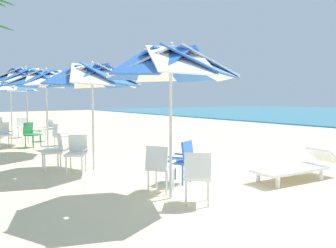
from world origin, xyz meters
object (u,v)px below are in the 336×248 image
at_px(plastic_chair_1, 197,174).
at_px(plastic_chair_9, 23,126).
at_px(plastic_chair_3, 77,151).
at_px(plastic_chair_0, 182,159).
at_px(plastic_chair_7, 4,133).
at_px(plastic_chair_8, 31,133).
at_px(beach_umbrella_0, 171,65).
at_px(plastic_chair_4, 54,149).
at_px(plastic_chair_5, 60,135).
at_px(beach_umbrella_4, 10,85).
at_px(plastic_chair_2, 160,165).
at_px(beach_umbrella_3, 26,77).
at_px(sun_lounger_1, 297,167).
at_px(beach_umbrella_2, 46,79).
at_px(plastic_chair_6, 48,129).
at_px(beach_umbrella_1, 92,77).

height_order(plastic_chair_1, plastic_chair_9, same).
bearing_deg(plastic_chair_3, plastic_chair_0, 32.49).
xyz_separation_m(plastic_chair_7, plastic_chair_8, (0.45, 0.80, 0.00)).
distance_m(beach_umbrella_0, plastic_chair_8, 7.77).
distance_m(plastic_chair_4, plastic_chair_8, 4.17).
distance_m(plastic_chair_5, beach_umbrella_4, 5.08).
height_order(plastic_chair_0, plastic_chair_2, same).
distance_m(plastic_chair_3, plastic_chair_7, 5.22).
bearing_deg(beach_umbrella_0, beach_umbrella_3, -177.22).
distance_m(plastic_chair_5, plastic_chair_7, 2.09).
distance_m(plastic_chair_1, plastic_chair_8, 8.08).
height_order(plastic_chair_5, beach_umbrella_4, beach_umbrella_4).
height_order(plastic_chair_1, plastic_chair_5, same).
bearing_deg(beach_umbrella_0, plastic_chair_7, -171.00).
bearing_deg(beach_umbrella_3, sun_lounger_1, 20.46).
xyz_separation_m(plastic_chair_0, beach_umbrella_3, (-7.66, -1.18, 1.99)).
distance_m(beach_umbrella_2, plastic_chair_6, 3.65).
bearing_deg(beach_umbrella_4, plastic_chair_8, -0.88).
distance_m(plastic_chair_5, sun_lounger_1, 7.54).
relative_size(plastic_chair_4, plastic_chair_9, 1.00).
bearing_deg(plastic_chair_6, plastic_chair_5, -6.85).
xyz_separation_m(beach_umbrella_3, plastic_chair_7, (0.33, -0.86, -1.99)).
bearing_deg(plastic_chair_1, beach_umbrella_0, -162.20).
xyz_separation_m(plastic_chair_1, plastic_chair_8, (-8.05, -0.63, 0.00)).
bearing_deg(beach_umbrella_2, plastic_chair_8, -177.65).
xyz_separation_m(beach_umbrella_2, plastic_chair_5, (-0.67, 0.57, -1.78)).
relative_size(beach_umbrella_0, plastic_chair_4, 3.05).
bearing_deg(plastic_chair_3, plastic_chair_8, 178.46).
height_order(beach_umbrella_1, plastic_chair_8, beach_umbrella_1).
bearing_deg(plastic_chair_5, plastic_chair_3, -11.86).
xyz_separation_m(plastic_chair_3, beach_umbrella_3, (-5.51, 0.19, 1.99)).
bearing_deg(plastic_chair_1, plastic_chair_4, -164.39).
bearing_deg(plastic_chair_7, beach_umbrella_1, 12.25).
bearing_deg(beach_umbrella_2, beach_umbrella_4, -179.84).
distance_m(beach_umbrella_1, sun_lounger_1, 4.98).
bearing_deg(plastic_chair_3, plastic_chair_1, 12.83).
bearing_deg(beach_umbrella_3, beach_umbrella_1, 2.59).
relative_size(plastic_chair_6, plastic_chair_7, 1.00).
bearing_deg(beach_umbrella_0, plastic_chair_1, 17.80).
bearing_deg(plastic_chair_3, beach_umbrella_1, 99.13).
height_order(plastic_chair_8, beach_umbrella_4, beach_umbrella_4).
bearing_deg(sun_lounger_1, plastic_chair_9, -165.42).
bearing_deg(plastic_chair_5, plastic_chair_8, -148.82).
bearing_deg(plastic_chair_7, plastic_chair_2, 9.87).
relative_size(beach_umbrella_0, plastic_chair_8, 3.05).
bearing_deg(beach_umbrella_4, beach_umbrella_1, 1.75).
distance_m(plastic_chair_0, plastic_chair_8, 6.99).
bearing_deg(plastic_chair_8, beach_umbrella_0, 3.55).
bearing_deg(plastic_chair_1, plastic_chair_5, 179.91).
distance_m(plastic_chair_4, plastic_chair_5, 3.28).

